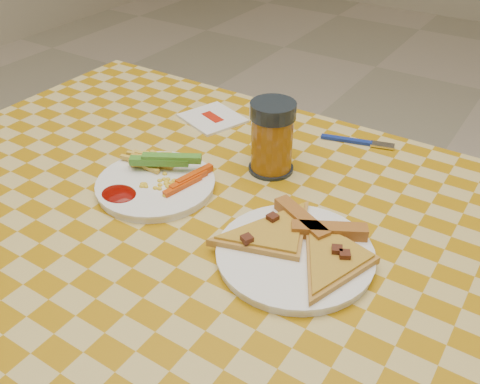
# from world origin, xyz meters

# --- Properties ---
(table) EXTENTS (1.28, 0.88, 0.76)m
(table) POSITION_xyz_m (0.00, 0.00, 0.68)
(table) COLOR silver
(table) RESTS_ON ground
(plate_left) EXTENTS (0.24, 0.24, 0.01)m
(plate_left) POSITION_xyz_m (-0.15, 0.03, 0.76)
(plate_left) COLOR white
(plate_left) RESTS_ON table
(plate_right) EXTENTS (0.24, 0.24, 0.01)m
(plate_right) POSITION_xyz_m (0.13, 0.00, 0.76)
(plate_right) COLOR white
(plate_right) RESTS_ON table
(fries_veggies) EXTENTS (0.18, 0.17, 0.04)m
(fries_veggies) POSITION_xyz_m (-0.16, 0.05, 0.78)
(fries_veggies) COLOR gold
(fries_veggies) RESTS_ON plate_left
(pizza_slices) EXTENTS (0.31, 0.25, 0.02)m
(pizza_slices) POSITION_xyz_m (0.13, 0.02, 0.78)
(pizza_slices) COLOR #BF803A
(pizza_slices) RESTS_ON plate_right
(drink_glass) EXTENTS (0.08, 0.08, 0.13)m
(drink_glass) POSITION_xyz_m (-0.02, 0.19, 0.82)
(drink_glass) COLOR black
(drink_glass) RESTS_ON table
(napkin) EXTENTS (0.15, 0.14, 0.01)m
(napkin) POSITION_xyz_m (-0.22, 0.30, 0.76)
(napkin) COLOR white
(napkin) RESTS_ON table
(fork) EXTENTS (0.14, 0.05, 0.01)m
(fork) POSITION_xyz_m (0.08, 0.37, 0.76)
(fork) COLOR navy
(fork) RESTS_ON table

